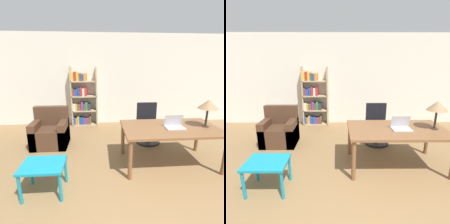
% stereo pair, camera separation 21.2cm
% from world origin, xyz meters
% --- Properties ---
extents(wall_back, '(8.00, 0.06, 2.70)m').
position_xyz_m(wall_back, '(0.00, 4.53, 1.35)').
color(wall_back, silver).
rests_on(wall_back, ground_plane).
extents(desk, '(1.72, 0.98, 0.73)m').
position_xyz_m(desk, '(0.75, 2.01, 0.65)').
color(desk, brown).
rests_on(desk, ground_plane).
extents(laptop, '(0.33, 0.23, 0.23)m').
position_xyz_m(laptop, '(0.81, 1.99, 0.78)').
color(laptop, '#B2B2B7').
rests_on(laptop, desk).
extents(table_lamp, '(0.34, 0.34, 0.50)m').
position_xyz_m(table_lamp, '(1.40, 2.00, 1.13)').
color(table_lamp, '#2D2319').
rests_on(table_lamp, desk).
extents(office_chair, '(0.57, 0.57, 0.93)m').
position_xyz_m(office_chair, '(0.63, 3.02, 0.40)').
color(office_chair, black).
rests_on(office_chair, ground_plane).
extents(side_table_blue, '(0.60, 0.48, 0.47)m').
position_xyz_m(side_table_blue, '(-1.34, 1.38, 0.39)').
color(side_table_blue, teal).
rests_on(side_table_blue, ground_plane).
extents(armchair, '(0.77, 0.65, 0.88)m').
position_xyz_m(armchair, '(-1.65, 2.97, 0.30)').
color(armchair, '#472D1E').
rests_on(armchair, ground_plane).
extents(bookshelf, '(0.77, 0.28, 1.76)m').
position_xyz_m(bookshelf, '(-1.02, 4.34, 0.78)').
color(bookshelf, tan).
rests_on(bookshelf, ground_plane).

